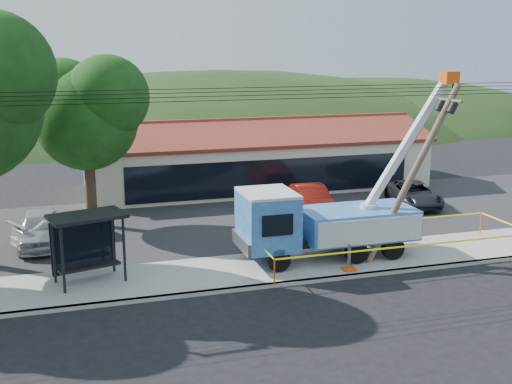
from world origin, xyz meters
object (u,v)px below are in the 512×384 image
object	(u,v)px
car_silver	(42,247)
car_white	(64,243)
utility_truck	(322,221)
leaning_pole	(418,164)
car_red	(311,215)
bus_shelter	(86,232)
car_dark	(413,207)

from	to	relation	value
car_silver	car_white	size ratio (longest dim) A/B	1.01
utility_truck	car_silver	distance (m)	13.37
car_white	leaning_pole	bearing A→B (deg)	-141.80
car_red	bus_shelter	bearing A→B (deg)	-145.19
leaning_pole	car_silver	world-z (taller)	leaning_pole
car_silver	car_red	xyz separation A→B (m)	(14.45, 1.78, 0.00)
utility_truck	car_dark	xyz separation A→B (m)	(8.94, 7.40, -1.82)
bus_shelter	car_dark	world-z (taller)	bus_shelter
car_white	car_dark	distance (m)	19.92
leaning_pole	car_red	bearing A→B (deg)	99.56
car_silver	leaning_pole	bearing A→B (deg)	-23.28
car_white	car_dark	size ratio (longest dim) A/B	0.97
utility_truck	car_red	bearing A→B (deg)	71.63
utility_truck	bus_shelter	distance (m)	10.02
utility_truck	bus_shelter	xyz separation A→B (m)	(-10.01, 0.06, 0.37)
bus_shelter	car_red	bearing A→B (deg)	15.77
car_dark	utility_truck	bearing A→B (deg)	-129.22
utility_truck	car_red	xyz separation A→B (m)	(2.47, 7.45, -1.82)
utility_truck	car_dark	bearing A→B (deg)	39.60
utility_truck	car_dark	size ratio (longest dim) A/B	1.98
bus_shelter	car_dark	bearing A→B (deg)	6.31
bus_shelter	car_silver	world-z (taller)	bus_shelter
car_red	car_white	size ratio (longest dim) A/B	0.98
utility_truck	car_silver	xyz separation A→B (m)	(-11.97, 5.67, -1.82)
car_red	car_white	bearing A→B (deg)	-169.31
car_silver	car_red	distance (m)	14.55
utility_truck	car_red	distance (m)	8.06
car_white	car_dark	bearing A→B (deg)	-112.16
car_silver	car_dark	world-z (taller)	car_silver
car_red	car_dark	xyz separation A→B (m)	(6.46, -0.05, 0.00)
car_white	car_red	bearing A→B (deg)	-109.90
car_red	leaning_pole	bearing A→B (deg)	-76.25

